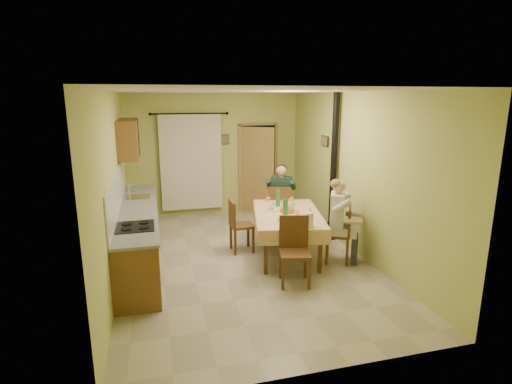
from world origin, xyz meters
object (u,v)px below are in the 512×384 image
object	(u,v)px
dining_table	(287,234)
chair_left	(241,236)
chair_far	(280,220)
stove_flue	(333,187)
chair_right	(338,245)
chair_near	(294,265)
man_right	(339,211)
man_far	(281,192)

from	to	relation	value
dining_table	chair_left	size ratio (longest dim) A/B	2.20
chair_far	stove_flue	size ratio (longest dim) A/B	0.36
chair_right	chair_left	xyz separation A→B (m)	(-1.47, 0.88, -0.00)
chair_near	man_right	world-z (taller)	man_right
chair_left	stove_flue	bearing A→B (deg)	94.14
dining_table	stove_flue	distance (m)	1.39
dining_table	chair_right	xyz separation A→B (m)	(0.72, -0.53, -0.09)
man_right	stove_flue	distance (m)	1.16
chair_left	stove_flue	world-z (taller)	stove_flue
man_right	chair_near	bearing A→B (deg)	148.41
chair_right	man_far	distance (m)	1.76
chair_near	man_right	distance (m)	1.28
chair_far	chair_left	xyz separation A→B (m)	(-0.97, -0.68, -0.00)
man_far	man_right	world-z (taller)	same
chair_right	chair_near	bearing A→B (deg)	147.86
chair_far	stove_flue	xyz separation A→B (m)	(0.88, -0.48, 0.73)
chair_right	stove_flue	size ratio (longest dim) A/B	0.34
chair_near	man_right	size ratio (longest dim) A/B	0.72
chair_right	stove_flue	world-z (taller)	stove_flue
dining_table	chair_near	bearing A→B (deg)	-91.03
chair_left	chair_right	bearing A→B (deg)	56.94
chair_near	stove_flue	bearing A→B (deg)	-116.12
chair_right	man_far	size ratio (longest dim) A/B	0.68
chair_near	chair_right	world-z (taller)	chair_near
man_far	chair_far	bearing A→B (deg)	-90.00
man_far	man_right	bearing A→B (deg)	-47.29
chair_left	chair_far	bearing A→B (deg)	122.99
chair_near	stove_flue	world-z (taller)	stove_flue
chair_far	chair_left	size ratio (longest dim) A/B	1.07
chair_far	man_far	world-z (taller)	man_far
chair_right	chair_left	distance (m)	1.72
dining_table	chair_far	bearing A→B (deg)	90.56
man_far	stove_flue	size ratio (longest dim) A/B	0.50
chair_far	stove_flue	distance (m)	1.24
man_right	dining_table	bearing A→B (deg)	81.17
chair_far	man_right	size ratio (longest dim) A/B	0.73
chair_near	chair_far	bearing A→B (deg)	-89.42
dining_table	chair_far	xyz separation A→B (m)	(0.22, 1.03, -0.09)
chair_near	man_far	xyz separation A→B (m)	(0.49, 2.15, 0.59)
dining_table	chair_left	distance (m)	0.83
man_far	stove_flue	distance (m)	1.02
chair_left	dining_table	bearing A→B (deg)	62.91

